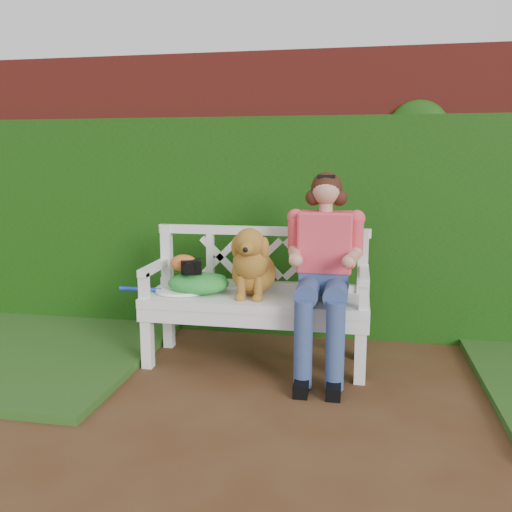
# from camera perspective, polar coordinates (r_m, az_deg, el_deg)

# --- Properties ---
(ground) EXTENTS (60.00, 60.00, 0.00)m
(ground) POSITION_cam_1_polar(r_m,az_deg,el_deg) (2.89, 3.32, -18.48)
(ground) COLOR #442411
(brick_wall) EXTENTS (10.00, 0.30, 2.20)m
(brick_wall) POSITION_cam_1_polar(r_m,az_deg,el_deg) (4.44, 6.65, 6.44)
(brick_wall) COLOR maroon
(brick_wall) RESTS_ON ground
(ivy_hedge) EXTENTS (10.00, 0.18, 1.70)m
(ivy_hedge) POSITION_cam_1_polar(r_m,az_deg,el_deg) (4.24, 6.37, 2.88)
(ivy_hedge) COLOR #1A530E
(ivy_hedge) RESTS_ON ground
(garden_bench) EXTENTS (1.63, 0.73, 0.48)m
(garden_bench) POSITION_cam_1_polar(r_m,az_deg,el_deg) (3.72, 0.00, -7.76)
(garden_bench) COLOR white
(garden_bench) RESTS_ON ground
(seated_woman) EXTENTS (0.68, 0.80, 1.23)m
(seated_woman) POSITION_cam_1_polar(r_m,az_deg,el_deg) (3.55, 7.16, -2.41)
(seated_woman) COLOR #E92C46
(seated_woman) RESTS_ON ground
(dog) EXTENTS (0.43, 0.51, 0.48)m
(dog) POSITION_cam_1_polar(r_m,az_deg,el_deg) (3.60, -0.33, -0.49)
(dog) COLOR #935B3A
(dog) RESTS_ON garden_bench
(tennis_racket) EXTENTS (0.65, 0.33, 0.03)m
(tennis_racket) POSITION_cam_1_polar(r_m,az_deg,el_deg) (3.75, -8.50, -3.66)
(tennis_racket) COLOR silver
(tennis_racket) RESTS_ON garden_bench
(green_bag) EXTENTS (0.42, 0.33, 0.14)m
(green_bag) POSITION_cam_1_polar(r_m,az_deg,el_deg) (3.73, -6.09, -2.80)
(green_bag) COLOR green
(green_bag) RESTS_ON garden_bench
(camera_item) EXTENTS (0.16, 0.14, 0.09)m
(camera_item) POSITION_cam_1_polar(r_m,az_deg,el_deg) (3.69, -6.80, -1.10)
(camera_item) COLOR black
(camera_item) RESTS_ON green_bag
(baseball_glove) EXTENTS (0.21, 0.18, 0.12)m
(baseball_glove) POSITION_cam_1_polar(r_m,az_deg,el_deg) (3.74, -7.61, -0.76)
(baseball_glove) COLOR #C05B28
(baseball_glove) RESTS_ON green_bag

